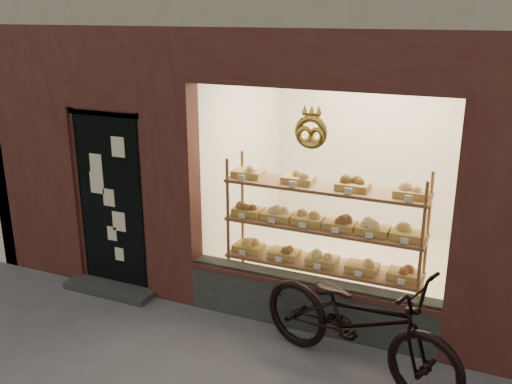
% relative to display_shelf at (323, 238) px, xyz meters
% --- Properties ---
extents(display_shelf, '(2.20, 0.45, 1.70)m').
position_rel_display_shelf_xyz_m(display_shelf, '(0.00, 0.00, 0.00)').
color(display_shelf, brown).
rests_on(display_shelf, ground).
extents(bicycle, '(2.21, 1.33, 1.09)m').
position_rel_display_shelf_xyz_m(bicycle, '(0.66, -1.01, -0.32)').
color(bicycle, black).
rests_on(bicycle, ground).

